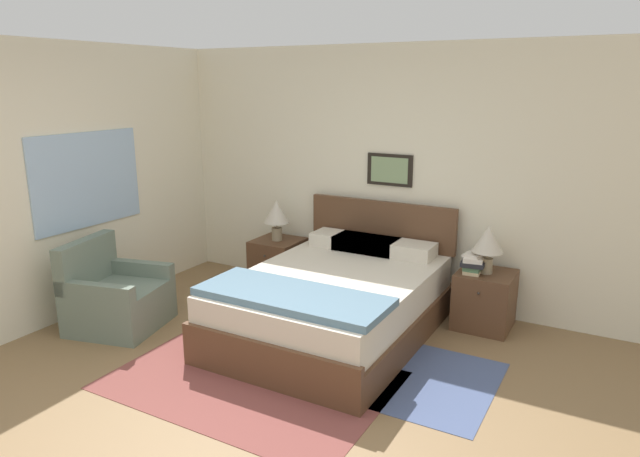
{
  "coord_description": "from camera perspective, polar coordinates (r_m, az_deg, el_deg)",
  "views": [
    {
      "loc": [
        2.19,
        -2.58,
        2.23
      ],
      "look_at": [
        -0.1,
        1.54,
        1.01
      ],
      "focal_mm": 32.0,
      "sensor_mm": 36.0,
      "label": 1
    }
  ],
  "objects": [
    {
      "name": "ground_plane",
      "position": [
        4.06,
        -9.87,
        -19.11
      ],
      "size": [
        16.0,
        16.0,
        0.0
      ],
      "primitive_type": "plane",
      "color": "olive"
    },
    {
      "name": "wall_back",
      "position": [
        5.91,
        7.02,
        5.31
      ],
      "size": [
        7.31,
        0.09,
        2.6
      ],
      "color": "beige",
      "rests_on": "ground_plane"
    },
    {
      "name": "wall_left",
      "position": [
        6.21,
        -20.35,
        4.96
      ],
      "size": [
        0.08,
        5.19,
        2.6
      ],
      "color": "beige",
      "rests_on": "ground_plane"
    },
    {
      "name": "area_rug_main",
      "position": [
        4.57,
        -6.94,
        -14.82
      ],
      "size": [
        2.09,
        1.44,
        0.01
      ],
      "color": "brown",
      "rests_on": "ground_plane"
    },
    {
      "name": "area_rug_bedside",
      "position": [
        4.58,
        11.57,
        -14.9
      ],
      "size": [
        0.86,
        1.16,
        0.01
      ],
      "color": "#47567F",
      "rests_on": "ground_plane"
    },
    {
      "name": "bed",
      "position": [
        5.18,
        1.49,
        -7.21
      ],
      "size": [
        1.58,
        2.18,
        1.05
      ],
      "color": "brown",
      "rests_on": "ground_plane"
    },
    {
      "name": "armchair",
      "position": [
        5.67,
        -19.8,
        -6.59
      ],
      "size": [
        0.91,
        0.92,
        0.82
      ],
      "rotation": [
        0.0,
        0.0,
        -1.33
      ],
      "color": "slate",
      "rests_on": "ground_plane"
    },
    {
      "name": "nightstand_near_window",
      "position": [
        6.4,
        -4.22,
        -3.43
      ],
      "size": [
        0.5,
        0.52,
        0.53
      ],
      "color": "brown",
      "rests_on": "ground_plane"
    },
    {
      "name": "nightstand_by_door",
      "position": [
        5.55,
        16.13,
        -6.85
      ],
      "size": [
        0.5,
        0.52,
        0.53
      ],
      "color": "brown",
      "rests_on": "ground_plane"
    },
    {
      "name": "table_lamp_near_window",
      "position": [
        6.24,
        -4.37,
        1.52
      ],
      "size": [
        0.28,
        0.28,
        0.45
      ],
      "color": "gray",
      "rests_on": "nightstand_near_window"
    },
    {
      "name": "table_lamp_by_door",
      "position": [
        5.36,
        16.46,
        -1.21
      ],
      "size": [
        0.28,
        0.28,
        0.45
      ],
      "color": "gray",
      "rests_on": "nightstand_by_door"
    },
    {
      "name": "book_thick_bottom",
      "position": [
        5.43,
        15.05,
        -4.09
      ],
      "size": [
        0.16,
        0.26,
        0.03
      ],
      "rotation": [
        0.0,
        0.0,
        0.06
      ],
      "color": "beige",
      "rests_on": "nightstand_by_door"
    },
    {
      "name": "book_hardcover_middle",
      "position": [
        5.42,
        15.08,
        -3.72
      ],
      "size": [
        0.15,
        0.23,
        0.04
      ],
      "rotation": [
        0.0,
        0.0,
        0.01
      ],
      "color": "#4C7551",
      "rests_on": "book_thick_bottom"
    },
    {
      "name": "book_novel_upper",
      "position": [
        5.41,
        15.11,
        -3.29
      ],
      "size": [
        0.24,
        0.29,
        0.04
      ],
      "rotation": [
        0.0,
        0.0,
        0.11
      ],
      "color": "#232328",
      "rests_on": "book_hardcover_middle"
    },
    {
      "name": "book_slim_near_top",
      "position": [
        5.4,
        15.13,
        -2.87
      ],
      "size": [
        0.21,
        0.28,
        0.04
      ],
      "rotation": [
        0.0,
        0.0,
        0.15
      ],
      "color": "silver",
      "rests_on": "book_novel_upper"
    },
    {
      "name": "book_paperback_top",
      "position": [
        5.39,
        15.16,
        -2.53
      ],
      "size": [
        0.18,
        0.24,
        0.03
      ],
      "rotation": [
        0.0,
        0.0,
        -0.17
      ],
      "color": "silver",
      "rests_on": "book_slim_near_top"
    }
  ]
}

